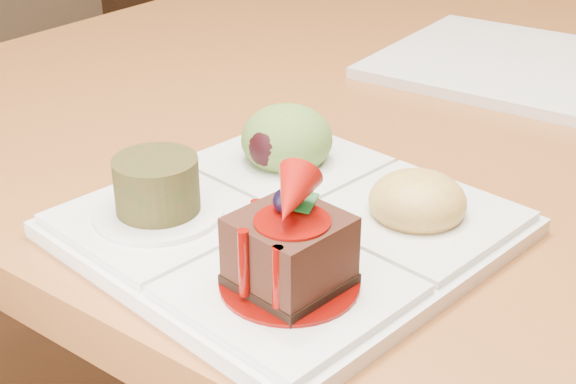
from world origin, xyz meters
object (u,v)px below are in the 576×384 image
Objects in this scene: dining_table at (555,53)px; chair_left at (184,30)px; second_plate at (509,63)px; sampler_plate at (290,207)px.

chair_left is (-1.02, 0.27, -0.20)m from dining_table.
second_plate is at bearing 44.54° from chair_left.
dining_table is 2.10× the size of chair_left.
chair_left is 2.87× the size of sampler_plate.
sampler_plate is 1.11× the size of second_plate.
second_plate is (-0.02, 0.45, -0.01)m from sampler_plate.
second_plate is (0.05, -0.30, 0.07)m from dining_table.
sampler_plate is (0.07, -0.75, 0.09)m from dining_table.
chair_left reaches higher than dining_table.
sampler_plate is at bearing 29.59° from chair_left.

